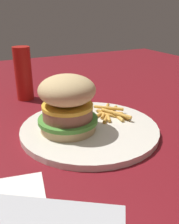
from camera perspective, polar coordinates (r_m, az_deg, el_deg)
name	(u,v)px	position (r m, az deg, el deg)	size (l,w,h in m)	color
ground_plane	(76,129)	(0.52, -3.17, -3.92)	(1.60, 1.60, 0.00)	maroon
plate	(89,129)	(0.50, 0.00, -3.77)	(0.27, 0.27, 0.01)	silver
sandwich	(67,103)	(0.47, -5.01, 2.02)	(0.11, 0.11, 0.11)	tan
fries_pile	(109,113)	(0.55, 4.45, -0.27)	(0.11, 0.10, 0.01)	gold
napkin	(2,204)	(0.36, -19.16, -19.10)	(0.11, 0.11, 0.00)	white
fork	(3,203)	(0.35, -19.02, -18.89)	(0.12, 0.15, 0.00)	silver
ketchup_bottle	(23,74)	(0.69, -14.70, 8.36)	(0.04, 0.04, 0.14)	#B21914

